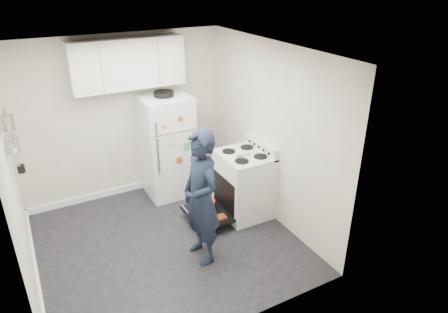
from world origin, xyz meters
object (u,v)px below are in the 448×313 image
electric_range (243,185)px  open_oven_door (207,211)px  refrigerator (167,146)px  person (201,198)px

electric_range → open_oven_door: 0.64m
refrigerator → electric_range: bearing=-56.6°
refrigerator → person: size_ratio=0.98×
refrigerator → person: bearing=-97.9°
open_oven_door → person: size_ratio=0.41×
electric_range → open_oven_door: bearing=176.4°
open_oven_door → refrigerator: bearing=98.1°
open_oven_door → person: bearing=-120.5°
refrigerator → open_oven_door: bearing=-81.9°
electric_range → open_oven_door: (-0.57, 0.04, -0.29)m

